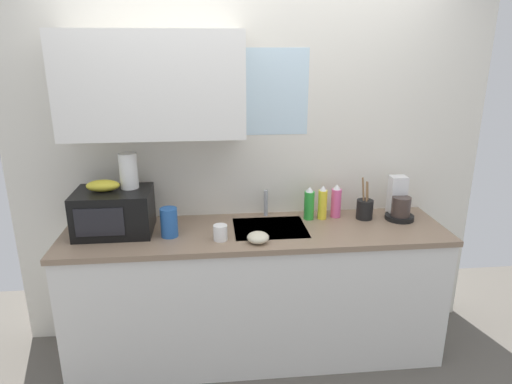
{
  "coord_description": "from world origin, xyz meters",
  "views": [
    {
      "loc": [
        -0.27,
        -2.64,
        2.0
      ],
      "look_at": [
        0.0,
        0.0,
        1.15
      ],
      "focal_mm": 31.73,
      "sensor_mm": 36.0,
      "label": 1
    }
  ],
  "objects_px": {
    "mug_white": "(220,233)",
    "utensil_crock": "(365,209)",
    "coffee_maker": "(399,203)",
    "dish_soap_bottle_green": "(309,204)",
    "dish_soap_bottle_pink": "(336,202)",
    "microwave": "(114,212)",
    "paper_towel_roll": "(129,171)",
    "banana_bunch": "(103,186)",
    "cereal_canister": "(169,222)",
    "small_bowl": "(258,237)",
    "dish_soap_bottle_yellow": "(323,203)"
  },
  "relations": [
    {
      "from": "dish_soap_bottle_pink",
      "to": "mug_white",
      "type": "distance_m",
      "value": 0.85
    },
    {
      "from": "microwave",
      "to": "banana_bunch",
      "type": "xyz_separation_m",
      "value": [
        -0.05,
        0.0,
        0.17
      ]
    },
    {
      "from": "paper_towel_roll",
      "to": "cereal_canister",
      "type": "xyz_separation_m",
      "value": [
        0.24,
        -0.15,
        -0.29
      ]
    },
    {
      "from": "microwave",
      "to": "dish_soap_bottle_green",
      "type": "relative_size",
      "value": 2.04
    },
    {
      "from": "mug_white",
      "to": "utensil_crock",
      "type": "bearing_deg",
      "value": 14.94
    },
    {
      "from": "banana_bunch",
      "to": "small_bowl",
      "type": "xyz_separation_m",
      "value": [
        0.92,
        -0.25,
        -0.27
      ]
    },
    {
      "from": "banana_bunch",
      "to": "coffee_maker",
      "type": "xyz_separation_m",
      "value": [
        1.9,
        0.06,
        -0.2
      ]
    },
    {
      "from": "microwave",
      "to": "banana_bunch",
      "type": "relative_size",
      "value": 2.3
    },
    {
      "from": "microwave",
      "to": "small_bowl",
      "type": "bearing_deg",
      "value": -15.98
    },
    {
      "from": "mug_white",
      "to": "utensil_crock",
      "type": "relative_size",
      "value": 0.33
    },
    {
      "from": "dish_soap_bottle_pink",
      "to": "cereal_canister",
      "type": "bearing_deg",
      "value": -168.53
    },
    {
      "from": "dish_soap_bottle_green",
      "to": "dish_soap_bottle_yellow",
      "type": "bearing_deg",
      "value": -1.72
    },
    {
      "from": "microwave",
      "to": "paper_towel_roll",
      "type": "bearing_deg",
      "value": 27.17
    },
    {
      "from": "banana_bunch",
      "to": "coffee_maker",
      "type": "bearing_deg",
      "value": 1.76
    },
    {
      "from": "paper_towel_roll",
      "to": "dish_soap_bottle_pink",
      "type": "xyz_separation_m",
      "value": [
        1.34,
        0.07,
        -0.27
      ]
    },
    {
      "from": "dish_soap_bottle_yellow",
      "to": "dish_soap_bottle_pink",
      "type": "relative_size",
      "value": 1.01
    },
    {
      "from": "microwave",
      "to": "banana_bunch",
      "type": "bearing_deg",
      "value": 178.2
    },
    {
      "from": "dish_soap_bottle_green",
      "to": "utensil_crock",
      "type": "bearing_deg",
      "value": -4.73
    },
    {
      "from": "microwave",
      "to": "mug_white",
      "type": "xyz_separation_m",
      "value": [
        0.65,
        -0.19,
        -0.09
      ]
    },
    {
      "from": "small_bowl",
      "to": "dish_soap_bottle_yellow",
      "type": "bearing_deg",
      "value": 36.5
    },
    {
      "from": "dish_soap_bottle_yellow",
      "to": "mug_white",
      "type": "bearing_deg",
      "value": -157.35
    },
    {
      "from": "dish_soap_bottle_green",
      "to": "mug_white",
      "type": "bearing_deg",
      "value": -154.15
    },
    {
      "from": "coffee_maker",
      "to": "dish_soap_bottle_green",
      "type": "relative_size",
      "value": 1.24
    },
    {
      "from": "cereal_canister",
      "to": "mug_white",
      "type": "height_order",
      "value": "cereal_canister"
    },
    {
      "from": "dish_soap_bottle_yellow",
      "to": "cereal_canister",
      "type": "height_order",
      "value": "dish_soap_bottle_yellow"
    },
    {
      "from": "dish_soap_bottle_green",
      "to": "banana_bunch",
      "type": "bearing_deg",
      "value": -175.56
    },
    {
      "from": "banana_bunch",
      "to": "dish_soap_bottle_pink",
      "type": "bearing_deg",
      "value": 4.71
    },
    {
      "from": "microwave",
      "to": "dish_soap_bottle_green",
      "type": "height_order",
      "value": "microwave"
    },
    {
      "from": "cereal_canister",
      "to": "small_bowl",
      "type": "bearing_deg",
      "value": -15.89
    },
    {
      "from": "dish_soap_bottle_green",
      "to": "cereal_canister",
      "type": "bearing_deg",
      "value": -167.52
    },
    {
      "from": "dish_soap_bottle_green",
      "to": "dish_soap_bottle_pink",
      "type": "xyz_separation_m",
      "value": [
        0.19,
        0.02,
        0.0
      ]
    },
    {
      "from": "dish_soap_bottle_pink",
      "to": "utensil_crock",
      "type": "xyz_separation_m",
      "value": [
        0.18,
        -0.05,
        -0.04
      ]
    },
    {
      "from": "coffee_maker",
      "to": "paper_towel_roll",
      "type": "bearing_deg",
      "value": -179.73
    },
    {
      "from": "coffee_maker",
      "to": "cereal_canister",
      "type": "height_order",
      "value": "coffee_maker"
    },
    {
      "from": "banana_bunch",
      "to": "cereal_canister",
      "type": "distance_m",
      "value": 0.46
    },
    {
      "from": "dish_soap_bottle_green",
      "to": "utensil_crock",
      "type": "relative_size",
      "value": 0.79
    },
    {
      "from": "microwave",
      "to": "paper_towel_roll",
      "type": "relative_size",
      "value": 2.09
    },
    {
      "from": "dish_soap_bottle_yellow",
      "to": "paper_towel_roll",
      "type": "bearing_deg",
      "value": -177.78
    },
    {
      "from": "small_bowl",
      "to": "paper_towel_roll",
      "type": "bearing_deg",
      "value": 158.63
    },
    {
      "from": "utensil_crock",
      "to": "dish_soap_bottle_green",
      "type": "bearing_deg",
      "value": 175.27
    },
    {
      "from": "cereal_canister",
      "to": "utensil_crock",
      "type": "relative_size",
      "value": 0.63
    },
    {
      "from": "banana_bunch",
      "to": "small_bowl",
      "type": "relative_size",
      "value": 1.54
    },
    {
      "from": "paper_towel_roll",
      "to": "cereal_canister",
      "type": "distance_m",
      "value": 0.41
    },
    {
      "from": "microwave",
      "to": "small_bowl",
      "type": "relative_size",
      "value": 3.54
    },
    {
      "from": "microwave",
      "to": "dish_soap_bottle_yellow",
      "type": "relative_size",
      "value": 1.98
    },
    {
      "from": "mug_white",
      "to": "utensil_crock",
      "type": "distance_m",
      "value": 1.01
    },
    {
      "from": "banana_bunch",
      "to": "small_bowl",
      "type": "bearing_deg",
      "value": -15.25
    },
    {
      "from": "microwave",
      "to": "banana_bunch",
      "type": "distance_m",
      "value": 0.18
    },
    {
      "from": "coffee_maker",
      "to": "dish_soap_bottle_yellow",
      "type": "relative_size",
      "value": 1.21
    },
    {
      "from": "dish_soap_bottle_green",
      "to": "dish_soap_bottle_pink",
      "type": "height_order",
      "value": "dish_soap_bottle_pink"
    }
  ]
}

